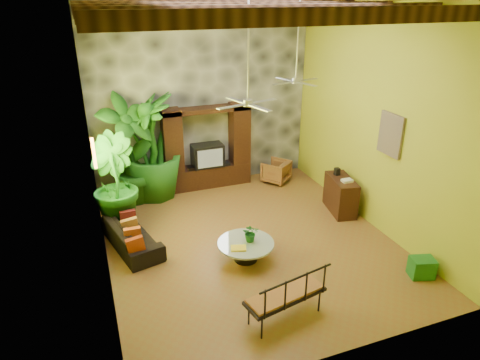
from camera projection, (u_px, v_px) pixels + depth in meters
name	position (u px, v px, depth m)	size (l,w,h in m)	color
ground	(249.00, 240.00, 9.49)	(7.00, 7.00, 0.00)	brown
back_wall	(202.00, 95.00, 11.48)	(6.00, 0.02, 5.00)	gold
left_wall	(91.00, 150.00, 7.52)	(0.02, 7.00, 5.00)	gold
right_wall	(376.00, 118.00, 9.44)	(0.02, 7.00, 5.00)	gold
stone_accent_wall	(202.00, 96.00, 11.43)	(5.98, 0.10, 4.98)	#323439
ceiling_beams	(251.00, 9.00, 7.55)	(5.95, 5.36, 0.22)	#3F2314
entertainment_center	(207.00, 153.00, 11.79)	(2.40, 0.55, 2.30)	black
ceiling_fan_front	(248.00, 92.00, 7.71)	(1.28, 1.28, 1.86)	#B9B8BE
ceiling_fan_back	(296.00, 72.00, 9.65)	(1.28, 1.28, 1.86)	#B9B8BE
wall_art_mask	(94.00, 153.00, 8.55)	(0.06, 0.32, 0.55)	yellow
wall_art_painting	(391.00, 135.00, 8.99)	(0.06, 0.70, 0.90)	navy
sofa	(131.00, 235.00, 9.15)	(1.91, 0.75, 0.56)	black
wicker_armchair	(276.00, 171.00, 12.29)	(0.68, 0.70, 0.64)	olive
tall_plant_a	(130.00, 151.00, 10.61)	(1.51, 1.02, 2.87)	#1D5A17
tall_plant_b	(113.00, 184.00, 9.57)	(1.23, 0.99, 2.24)	#1B681D
tall_plant_c	(151.00, 147.00, 11.02)	(1.55, 1.55, 2.78)	#20641A
coffee_table	(246.00, 249.00, 8.72)	(1.15, 1.15, 0.40)	black
centerpiece_plant	(251.00, 233.00, 8.65)	(0.34, 0.29, 0.37)	#175A1D
yellow_tray	(238.00, 248.00, 8.44)	(0.30, 0.21, 0.03)	yellow
iron_bench	(288.00, 294.00, 6.96)	(1.47, 0.79, 0.57)	black
side_console	(341.00, 195.00, 10.59)	(0.50, 1.10, 0.88)	#321F10
green_bin	(422.00, 267.00, 8.22)	(0.45, 0.33, 0.39)	#227F22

